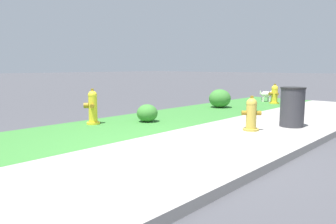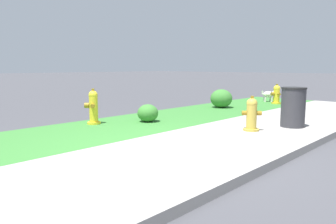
{
  "view_description": "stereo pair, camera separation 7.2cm",
  "coord_description": "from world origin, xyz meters",
  "px_view_note": "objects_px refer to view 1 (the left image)",
  "views": [
    {
      "loc": [
        -3.71,
        -3.07,
        1.28
      ],
      "look_at": [
        0.93,
        1.19,
        0.4
      ],
      "focal_mm": 35.0,
      "sensor_mm": 36.0,
      "label": 1
    },
    {
      "loc": [
        -3.66,
        -3.12,
        1.28
      ],
      "look_at": [
        0.93,
        1.19,
        0.4
      ],
      "focal_mm": 35.0,
      "sensor_mm": 36.0,
      "label": 2
    }
  ],
  "objects_px": {
    "shrub_bush_far_verge": "(220,98)",
    "fire_hydrant_across_street": "(251,114)",
    "shrub_bush_mid_verge": "(147,113)",
    "fire_hydrant_far_end": "(274,94)",
    "fire_hydrant_near_corner": "(93,107)",
    "trash_bin": "(292,107)",
    "small_white_dog": "(267,94)"
  },
  "relations": [
    {
      "from": "trash_bin",
      "to": "shrub_bush_mid_verge",
      "type": "relative_size",
      "value": 1.75
    },
    {
      "from": "trash_bin",
      "to": "shrub_bush_mid_verge",
      "type": "distance_m",
      "value": 3.19
    },
    {
      "from": "fire_hydrant_far_end",
      "to": "trash_bin",
      "type": "distance_m",
      "value": 4.48
    },
    {
      "from": "fire_hydrant_far_end",
      "to": "shrub_bush_mid_verge",
      "type": "distance_m",
      "value": 5.57
    },
    {
      "from": "fire_hydrant_across_street",
      "to": "shrub_bush_far_verge",
      "type": "distance_m",
      "value": 3.73
    },
    {
      "from": "fire_hydrant_across_street",
      "to": "shrub_bush_far_verge",
      "type": "xyz_separation_m",
      "value": [
        2.72,
        2.55,
        -0.05
      ]
    },
    {
      "from": "fire_hydrant_near_corner",
      "to": "fire_hydrant_far_end",
      "type": "bearing_deg",
      "value": -58.23
    },
    {
      "from": "small_white_dog",
      "to": "shrub_bush_far_verge",
      "type": "bearing_deg",
      "value": -148.03
    },
    {
      "from": "fire_hydrant_far_end",
      "to": "trash_bin",
      "type": "bearing_deg",
      "value": 152.36
    },
    {
      "from": "small_white_dog",
      "to": "shrub_bush_mid_verge",
      "type": "relative_size",
      "value": 1.02
    },
    {
      "from": "fire_hydrant_across_street",
      "to": "fire_hydrant_near_corner",
      "type": "distance_m",
      "value": 3.41
    },
    {
      "from": "fire_hydrant_far_end",
      "to": "trash_bin",
      "type": "relative_size",
      "value": 0.81
    },
    {
      "from": "fire_hydrant_near_corner",
      "to": "fire_hydrant_across_street",
      "type": "bearing_deg",
      "value": -108.03
    },
    {
      "from": "fire_hydrant_across_street",
      "to": "shrub_bush_mid_verge",
      "type": "bearing_deg",
      "value": 158.37
    },
    {
      "from": "fire_hydrant_near_corner",
      "to": "shrub_bush_far_verge",
      "type": "height_order",
      "value": "fire_hydrant_near_corner"
    },
    {
      "from": "small_white_dog",
      "to": "trash_bin",
      "type": "distance_m",
      "value": 5.12
    },
    {
      "from": "fire_hydrant_across_street",
      "to": "fire_hydrant_far_end",
      "type": "distance_m",
      "value": 5.19
    },
    {
      "from": "shrub_bush_mid_verge",
      "to": "fire_hydrant_across_street",
      "type": "bearing_deg",
      "value": -73.93
    },
    {
      "from": "fire_hydrant_near_corner",
      "to": "shrub_bush_far_verge",
      "type": "relative_size",
      "value": 1.18
    },
    {
      "from": "small_white_dog",
      "to": "trash_bin",
      "type": "bearing_deg",
      "value": -109.83
    },
    {
      "from": "fire_hydrant_near_corner",
      "to": "shrub_bush_far_verge",
      "type": "distance_m",
      "value": 4.44
    },
    {
      "from": "trash_bin",
      "to": "fire_hydrant_far_end",
      "type": "bearing_deg",
      "value": 29.23
    },
    {
      "from": "fire_hydrant_across_street",
      "to": "fire_hydrant_far_end",
      "type": "xyz_separation_m",
      "value": [
        4.88,
        1.76,
        -0.01
      ]
    },
    {
      "from": "shrub_bush_mid_verge",
      "to": "trash_bin",
      "type": "bearing_deg",
      "value": -59.05
    },
    {
      "from": "trash_bin",
      "to": "shrub_bush_far_verge",
      "type": "distance_m",
      "value": 3.45
    },
    {
      "from": "fire_hydrant_far_end",
      "to": "shrub_bush_far_verge",
      "type": "relative_size",
      "value": 1.01
    },
    {
      "from": "shrub_bush_mid_verge",
      "to": "fire_hydrant_far_end",
      "type": "bearing_deg",
      "value": -5.56
    },
    {
      "from": "shrub_bush_far_verge",
      "to": "small_white_dog",
      "type": "bearing_deg",
      "value": -6.78
    },
    {
      "from": "shrub_bush_far_verge",
      "to": "fire_hydrant_across_street",
      "type": "bearing_deg",
      "value": -136.84
    },
    {
      "from": "fire_hydrant_far_end",
      "to": "fire_hydrant_near_corner",
      "type": "distance_m",
      "value": 6.69
    },
    {
      "from": "fire_hydrant_far_end",
      "to": "shrub_bush_far_verge",
      "type": "height_order",
      "value": "fire_hydrant_far_end"
    },
    {
      "from": "fire_hydrant_near_corner",
      "to": "small_white_dog",
      "type": "xyz_separation_m",
      "value": [
        7.03,
        -0.72,
        -0.12
      ]
    }
  ]
}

